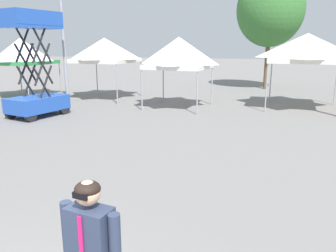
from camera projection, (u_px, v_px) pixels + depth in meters
canopy_tent_far_right at (21, 51)px, 18.59m from camera, size 3.01×3.01×3.27m
canopy_tent_far_left at (105, 50)px, 18.06m from camera, size 3.26×3.26×3.28m
canopy_tent_behind_right at (179, 53)px, 15.35m from camera, size 2.92×2.92×3.28m
canopy_tent_center at (307, 48)px, 15.11m from camera, size 3.43×3.43×3.43m
scissor_lift at (36, 86)px, 13.68m from camera, size 1.87×2.55×4.22m
tree_behind_tents_right at (270, 10)px, 21.37m from camera, size 4.29×4.29×7.47m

